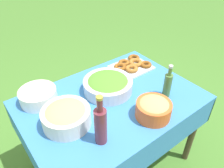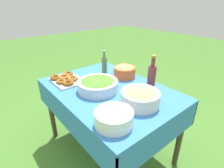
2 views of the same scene
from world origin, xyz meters
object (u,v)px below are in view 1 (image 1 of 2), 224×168
wine_bottle (101,125)px  olive_oil_bottle (168,84)px  bread_bowl (154,108)px  donut_platter (132,65)px  plate_stack (38,96)px  salad_bowl (108,84)px  pasta_bowl (66,116)px

wine_bottle → olive_oil_bottle: bearing=4.8°
wine_bottle → bread_bowl: (0.37, -0.04, -0.06)m
olive_oil_bottle → donut_platter: bearing=82.6°
donut_platter → plate_stack: (-0.80, 0.06, 0.03)m
salad_bowl → donut_platter: (0.35, 0.13, -0.03)m
plate_stack → bread_bowl: size_ratio=1.12×
pasta_bowl → olive_oil_bottle: (0.69, -0.18, 0.03)m
pasta_bowl → wine_bottle: bearing=-68.8°
plate_stack → bread_bowl: (0.52, -0.58, 0.02)m
pasta_bowl → plate_stack: (-0.05, 0.31, -0.02)m
salad_bowl → plate_stack: salad_bowl is taller
plate_stack → bread_bowl: bread_bowl is taller
salad_bowl → bread_bowl: (0.07, -0.39, 0.01)m
donut_platter → plate_stack: size_ratio=1.33×
salad_bowl → wine_bottle: size_ratio=1.10×
pasta_bowl → olive_oil_bottle: 0.72m
salad_bowl → pasta_bowl: size_ratio=1.21×
salad_bowl → wine_bottle: bearing=-131.2°
salad_bowl → wine_bottle: (-0.30, -0.35, 0.07)m
pasta_bowl → plate_stack: bearing=100.1°
salad_bowl → donut_platter: 0.38m
salad_bowl → bread_bowl: bearing=-79.7°
olive_oil_bottle → plate_stack: bearing=146.7°
pasta_bowl → salad_bowl: bearing=16.0°
donut_platter → salad_bowl: bearing=-159.1°
donut_platter → wine_bottle: wine_bottle is taller
pasta_bowl → olive_oil_bottle: olive_oil_bottle is taller
pasta_bowl → wine_bottle: (0.09, -0.23, 0.06)m
salad_bowl → olive_oil_bottle: size_ratio=1.42×
donut_platter → bread_bowl: (-0.28, -0.52, 0.04)m
bread_bowl → donut_platter: bearing=61.5°
donut_platter → olive_oil_bottle: olive_oil_bottle is taller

